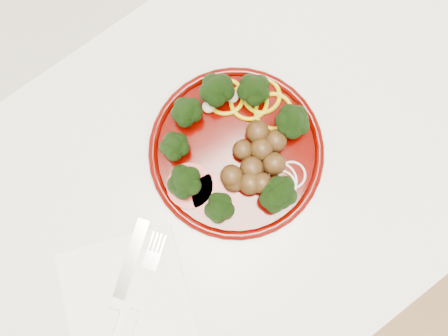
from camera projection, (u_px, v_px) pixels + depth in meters
counter at (260, 176)px, 1.10m from camera, size 2.40×0.60×0.90m
plate at (238, 150)px, 0.63m from camera, size 0.26×0.26×0.06m
napkin at (126, 298)px, 0.62m from camera, size 0.22×0.22×0.00m
knife at (113, 314)px, 0.61m from camera, size 0.18×0.14×0.01m
fork at (132, 322)px, 0.61m from camera, size 0.16×0.13×0.01m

